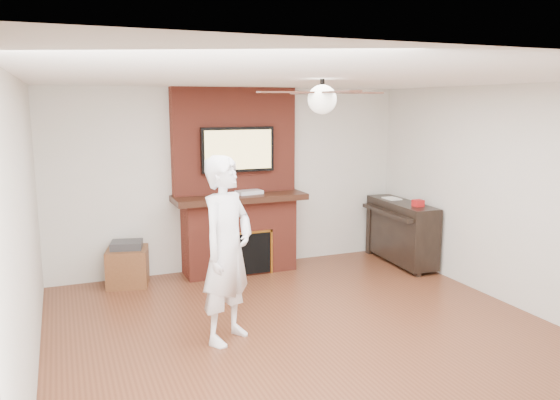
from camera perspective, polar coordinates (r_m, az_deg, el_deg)
name	(u,v)px	position (r m, az deg, el deg)	size (l,w,h in m)	color
room_shell	(321,217)	(5.07, 4.27, -1.75)	(5.36, 5.86, 2.86)	#532A18
fireplace	(237,200)	(7.44, -4.47, 0.04)	(1.78, 0.64, 2.50)	maroon
tv	(238,150)	(7.31, -4.43, 5.27)	(1.00, 0.08, 0.60)	black
ceiling_fan	(322,98)	(4.96, 4.43, 10.57)	(1.21, 1.21, 0.31)	black
person	(227,250)	(5.25, -5.56, -5.22)	(0.66, 0.44, 1.81)	white
side_table	(128,265)	(7.25, -15.63, -6.54)	(0.59, 0.59, 0.57)	#5A3219
piano	(401,230)	(8.05, 12.49, -3.13)	(0.59, 1.40, 0.99)	black
cable_box	(249,192)	(7.37, -3.24, 0.82)	(0.34, 0.20, 0.05)	silver
candle_orange	(238,269)	(7.48, -4.42, -7.21)	(0.07, 0.07, 0.14)	#B94F15
candle_green	(245,271)	(7.47, -3.67, -7.37)	(0.07, 0.07, 0.10)	#3C8635
candle_cream	(256,268)	(7.55, -2.52, -7.08)	(0.08, 0.08, 0.12)	beige
candle_blue	(252,269)	(7.55, -2.96, -7.22)	(0.06, 0.06, 0.09)	navy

